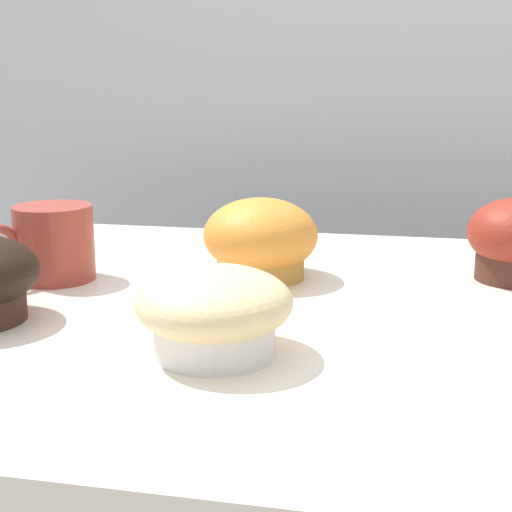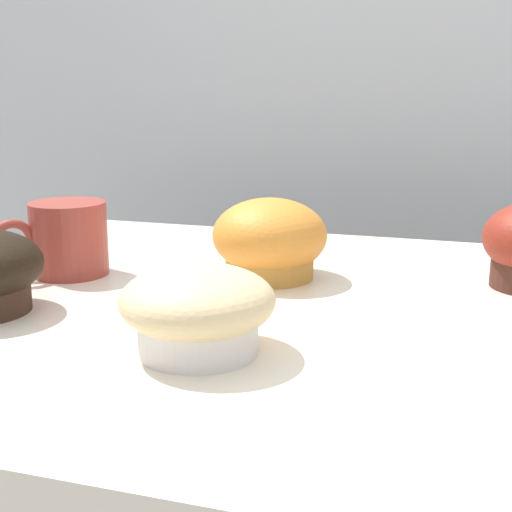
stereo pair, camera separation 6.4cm
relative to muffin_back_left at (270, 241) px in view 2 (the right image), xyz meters
The scene contains 4 objects.
wall_back 0.54m from the muffin_back_left, 74.02° to the left, with size 3.20×0.10×1.80m, color #B2B7BC.
muffin_back_left is the anchor object (origin of this frame).
muffin_front_left 0.22m from the muffin_back_left, 87.81° to the right, with size 0.12×0.12×0.07m.
coffee_cup 0.21m from the muffin_back_left, 166.27° to the right, with size 0.10×0.10×0.08m.
Camera 2 is at (0.05, -0.60, 1.10)m, focal length 50.00 mm.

